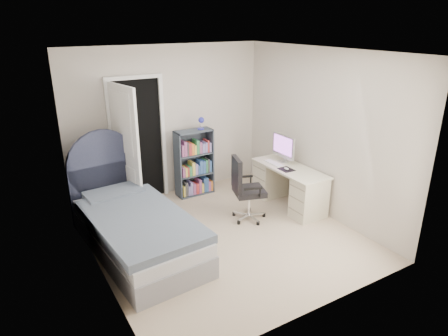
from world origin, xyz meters
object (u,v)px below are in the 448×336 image
bookcase (195,165)px  desk (289,185)px  floor_lamp (124,177)px  bed (134,226)px  office_chair (244,186)px  nightstand (96,189)px

bookcase → desk: 1.62m
desk → floor_lamp: bearing=152.1°
desk → bed: bearing=179.3°
floor_lamp → desk: size_ratio=0.98×
bookcase → office_chair: 1.24m
bed → desk: bed is taller
office_chair → floor_lamp: bearing=138.5°
bed → nightstand: 1.25m
nightstand → desk: size_ratio=0.47×
nightstand → desk: (2.74, -1.27, -0.06)m
floor_lamp → office_chair: 1.89m
nightstand → bookcase: bookcase is taller
office_chair → bookcase: bearing=99.1°
bed → desk: bearing=-0.7°
floor_lamp → nightstand: bearing=173.1°
bed → desk: 2.56m
desk → office_chair: size_ratio=1.37×
bed → bookcase: size_ratio=1.73×
desk → office_chair: (-0.88, -0.04, 0.18)m
bed → floor_lamp: bed is taller
floor_lamp → bed: bearing=-102.6°
nightstand → office_chair: (1.86, -1.30, 0.12)m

